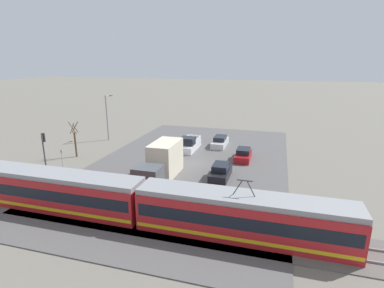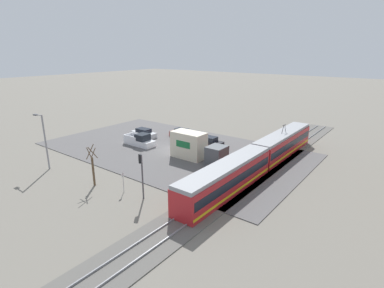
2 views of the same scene
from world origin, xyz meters
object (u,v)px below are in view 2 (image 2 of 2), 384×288
Objects in this scene: sedan_car_1 at (144,133)px; street_lamp_near_crossing at (44,138)px; sedan_car_0 at (182,133)px; street_tree at (93,168)px; pickup_truck at (140,141)px; sedan_car_2 at (209,142)px; light_rail_tram at (259,158)px; traffic_light_pole at (142,170)px; box_truck at (195,147)px; no_parking_sign at (123,180)px.

sedan_car_1 is 18.13m from street_lamp_near_crossing.
street_tree is at bearing 12.59° from sedan_car_0.
sedan_car_2 is (-6.24, 9.08, -0.08)m from pickup_truck.
sedan_car_2 is at bearing -112.25° from light_rail_tram.
light_rail_tram is at bearing 157.17° from traffic_light_pole.
light_rail_tram is 5.79× the size of pickup_truck.
light_rail_tram is at bearing 95.77° from pickup_truck.
pickup_truck is 11.02m from sedan_car_2.
box_truck is 12.69m from no_parking_sign.
traffic_light_pole reaches higher than box_truck.
box_truck is (1.77, -8.68, 0.15)m from light_rail_tram.
sedan_car_0 is 22.49m from street_lamp_near_crossing.
light_rail_tram is 22.75m from sedan_car_1.
street_lamp_near_crossing is (13.96, -2.09, 3.32)m from pickup_truck.
street_lamp_near_crossing is at bearing -53.59° from light_rail_tram.
sedan_car_2 is 18.81m from no_parking_sign.
no_parking_sign is (-1.48, 12.89, -2.79)m from street_lamp_near_crossing.
street_tree reaches higher than light_rail_tram.
street_tree is 9.26m from street_lamp_near_crossing.
box_truck is 1.88× the size of sedan_car_0.
sedan_car_0 is at bearing 168.89° from street_lamp_near_crossing.
pickup_truck is 2.45× the size of no_parking_sign.
traffic_light_pole reaches higher than sedan_car_0.
sedan_car_1 is 1.02× the size of street_tree.
street_lamp_near_crossing reaches higher than street_tree.
sedan_car_0 is (-5.87, -17.33, -0.95)m from light_rail_tram.
box_truck reaches higher than sedan_car_1.
street_tree is at bearing 93.55° from street_lamp_near_crossing.
box_truck reaches higher than sedan_car_2.
box_truck is at bearing 179.82° from no_parking_sign.
light_rail_tram is 19.64m from pickup_truck.
no_parking_sign is (-0.93, 3.87, -0.81)m from street_tree.
street_tree is at bearing 173.77° from sedan_car_2.
sedan_car_1 reaches higher than sedan_car_0.
sedan_car_0 is 22.08m from no_parking_sign.
no_parking_sign is at bearing -85.65° from traffic_light_pole.
sedan_car_1 is (4.03, -5.33, 0.00)m from sedan_car_0.
street_lamp_near_crossing reaches higher than traffic_light_pole.
pickup_truck is at bearing -152.64° from street_tree.
pickup_truck is 1.24× the size of sedan_car_0.
sedan_car_0 is 0.92× the size of street_tree.
street_lamp_near_crossing is at bearing 151.08° from sedan_car_2.
traffic_light_pole is (20.11, 11.33, 2.44)m from sedan_car_0.
no_parking_sign is (12.68, -0.04, -0.44)m from box_truck.
pickup_truck is (1.97, -19.52, -0.82)m from light_rail_tram.
street_lamp_near_crossing is (14.17, -12.93, 2.35)m from box_truck.
traffic_light_pole is 15.74m from street_lamp_near_crossing.
no_parking_sign reaches higher than sedan_car_2.
sedan_car_2 is 0.93× the size of traffic_light_pole.
no_parking_sign is at bearing -31.10° from light_rail_tram.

